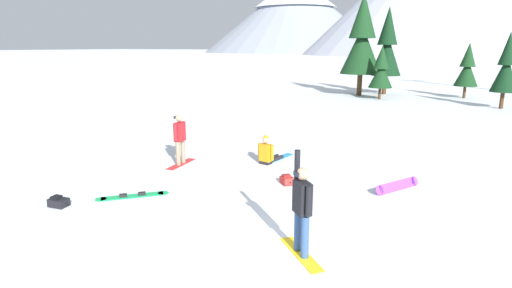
{
  "coord_description": "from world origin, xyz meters",
  "views": [
    {
      "loc": [
        4.51,
        -6.65,
        3.96
      ],
      "look_at": [
        -1.15,
        4.41,
        1.0
      ],
      "focal_mm": 28.93,
      "sensor_mm": 36.0,
      "label": 1
    }
  ],
  "objects_px": {
    "snowboarder_foreground": "(302,208)",
    "snowboarder_background": "(269,153)",
    "loose_snowboard_far_spare": "(397,185)",
    "loose_snowboard_near_right": "(133,196)",
    "pine_tree_young": "(467,68)",
    "backpack_red": "(287,180)",
    "snowboarder_midground": "(180,138)",
    "backpack_black": "(59,202)",
    "pine_tree_leaning": "(387,47)",
    "pine_tree_short": "(506,67)",
    "pine_tree_tall": "(381,70)",
    "pine_tree_twin": "(362,41)"
  },
  "relations": [
    {
      "from": "snowboarder_midground",
      "to": "pine_tree_young",
      "type": "distance_m",
      "value": 26.39
    },
    {
      "from": "snowboarder_midground",
      "to": "backpack_black",
      "type": "xyz_separation_m",
      "value": [
        -0.42,
        -4.5,
        -0.8
      ]
    },
    {
      "from": "loose_snowboard_far_spare",
      "to": "pine_tree_twin",
      "type": "height_order",
      "value": "pine_tree_twin"
    },
    {
      "from": "snowboarder_midground",
      "to": "pine_tree_tall",
      "type": "distance_m",
      "value": 21.45
    },
    {
      "from": "snowboarder_foreground",
      "to": "loose_snowboard_far_spare",
      "type": "bearing_deg",
      "value": 77.08
    },
    {
      "from": "pine_tree_short",
      "to": "snowboarder_foreground",
      "type": "bearing_deg",
      "value": -100.9
    },
    {
      "from": "loose_snowboard_far_spare",
      "to": "snowboarder_midground",
      "type": "bearing_deg",
      "value": -174.41
    },
    {
      "from": "snowboarder_foreground",
      "to": "pine_tree_young",
      "type": "bearing_deg",
      "value": 85.31
    },
    {
      "from": "backpack_red",
      "to": "loose_snowboard_near_right",
      "type": "bearing_deg",
      "value": -139.15
    },
    {
      "from": "snowboarder_background",
      "to": "backpack_black",
      "type": "xyz_separation_m",
      "value": [
        -3.01,
        -6.06,
        -0.23
      ]
    },
    {
      "from": "backpack_black",
      "to": "pine_tree_leaning",
      "type": "distance_m",
      "value": 29.81
    },
    {
      "from": "pine_tree_short",
      "to": "pine_tree_tall",
      "type": "relative_size",
      "value": 1.21
    },
    {
      "from": "loose_snowboard_near_right",
      "to": "pine_tree_young",
      "type": "bearing_deg",
      "value": 74.94
    },
    {
      "from": "snowboarder_foreground",
      "to": "pine_tree_young",
      "type": "relative_size",
      "value": 0.48
    },
    {
      "from": "snowboarder_foreground",
      "to": "snowboarder_background",
      "type": "relative_size",
      "value": 1.14
    },
    {
      "from": "snowboarder_midground",
      "to": "backpack_red",
      "type": "bearing_deg",
      "value": -3.65
    },
    {
      "from": "snowboarder_midground",
      "to": "snowboarder_background",
      "type": "height_order",
      "value": "snowboarder_midground"
    },
    {
      "from": "pine_tree_twin",
      "to": "pine_tree_leaning",
      "type": "xyz_separation_m",
      "value": [
        1.64,
        1.9,
        -0.5
      ]
    },
    {
      "from": "backpack_black",
      "to": "pine_tree_tall",
      "type": "height_order",
      "value": "pine_tree_tall"
    },
    {
      "from": "loose_snowboard_near_right",
      "to": "pine_tree_twin",
      "type": "xyz_separation_m",
      "value": [
        -0.15,
        26.18,
        4.35
      ]
    },
    {
      "from": "snowboarder_background",
      "to": "pine_tree_short",
      "type": "height_order",
      "value": "pine_tree_short"
    },
    {
      "from": "pine_tree_leaning",
      "to": "pine_tree_tall",
      "type": "distance_m",
      "value": 4.08
    },
    {
      "from": "backpack_red",
      "to": "pine_tree_tall",
      "type": "xyz_separation_m",
      "value": [
        -1.47,
        21.51,
        2.08
      ]
    },
    {
      "from": "snowboarder_midground",
      "to": "loose_snowboard_near_right",
      "type": "relative_size",
      "value": 1.1
    },
    {
      "from": "snowboarder_foreground",
      "to": "backpack_black",
      "type": "distance_m",
      "value": 6.43
    },
    {
      "from": "backpack_black",
      "to": "backpack_red",
      "type": "height_order",
      "value": "backpack_red"
    },
    {
      "from": "backpack_red",
      "to": "snowboarder_midground",
      "type": "bearing_deg",
      "value": 176.35
    },
    {
      "from": "pine_tree_twin",
      "to": "pine_tree_tall",
      "type": "height_order",
      "value": "pine_tree_twin"
    },
    {
      "from": "snowboarder_midground",
      "to": "loose_snowboard_near_right",
      "type": "bearing_deg",
      "value": -76.53
    },
    {
      "from": "backpack_black",
      "to": "snowboarder_background",
      "type": "bearing_deg",
      "value": 63.62
    },
    {
      "from": "loose_snowboard_near_right",
      "to": "backpack_red",
      "type": "bearing_deg",
      "value": 40.85
    },
    {
      "from": "pine_tree_leaning",
      "to": "loose_snowboard_far_spare",
      "type": "bearing_deg",
      "value": -78.86
    },
    {
      "from": "snowboarder_midground",
      "to": "snowboarder_background",
      "type": "xyz_separation_m",
      "value": [
        2.59,
        1.56,
        -0.57
      ]
    },
    {
      "from": "snowboarder_midground",
      "to": "pine_tree_leaning",
      "type": "bearing_deg",
      "value": 84.87
    },
    {
      "from": "snowboarder_foreground",
      "to": "pine_tree_leaning",
      "type": "relative_size",
      "value": 0.29
    },
    {
      "from": "pine_tree_young",
      "to": "pine_tree_tall",
      "type": "xyz_separation_m",
      "value": [
        -5.73,
        -3.76,
        -0.11
      ]
    },
    {
      "from": "snowboarder_foreground",
      "to": "pine_tree_young",
      "type": "xyz_separation_m",
      "value": [
        2.38,
        29.04,
        1.34
      ]
    },
    {
      "from": "pine_tree_short",
      "to": "pine_tree_leaning",
      "type": "height_order",
      "value": "pine_tree_leaning"
    },
    {
      "from": "snowboarder_midground",
      "to": "loose_snowboard_far_spare",
      "type": "bearing_deg",
      "value": 5.59
    },
    {
      "from": "snowboarder_midground",
      "to": "backpack_red",
      "type": "relative_size",
      "value": 3.18
    },
    {
      "from": "loose_snowboard_near_right",
      "to": "pine_tree_leaning",
      "type": "xyz_separation_m",
      "value": [
        1.49,
        28.07,
        3.85
      ]
    },
    {
      "from": "backpack_red",
      "to": "pine_tree_leaning",
      "type": "bearing_deg",
      "value": 94.12
    },
    {
      "from": "pine_tree_tall",
      "to": "pine_tree_leaning",
      "type": "bearing_deg",
      "value": 95.27
    },
    {
      "from": "pine_tree_twin",
      "to": "pine_tree_tall",
      "type": "relative_size",
      "value": 1.99
    },
    {
      "from": "snowboarder_foreground",
      "to": "pine_tree_short",
      "type": "relative_size",
      "value": 0.42
    },
    {
      "from": "snowboarder_background",
      "to": "backpack_red",
      "type": "distance_m",
      "value": 2.34
    },
    {
      "from": "backpack_red",
      "to": "pine_tree_twin",
      "type": "relative_size",
      "value": 0.07
    },
    {
      "from": "pine_tree_young",
      "to": "snowboarder_foreground",
      "type": "bearing_deg",
      "value": -94.69
    },
    {
      "from": "snowboarder_background",
      "to": "pine_tree_tall",
      "type": "bearing_deg",
      "value": 90.02
    },
    {
      "from": "snowboarder_foreground",
      "to": "snowboarder_background",
      "type": "xyz_separation_m",
      "value": [
        -3.35,
        5.59,
        -0.62
      ]
    }
  ]
}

